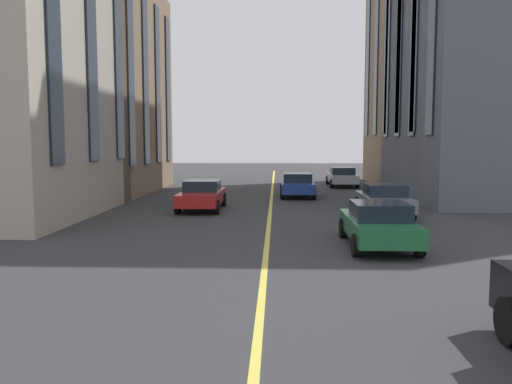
% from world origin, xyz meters
% --- Properties ---
extents(lane_centre_line, '(80.00, 0.16, 0.01)m').
position_xyz_m(lane_centre_line, '(20.00, 0.00, 0.00)').
color(lane_centre_line, '#D8C64C').
rests_on(lane_centre_line, ground_plane).
extents(car_green_oncoming, '(4.40, 1.95, 1.37)m').
position_xyz_m(car_green_oncoming, '(18.53, -3.36, 0.70)').
color(car_green_oncoming, '#1E6038').
rests_on(car_green_oncoming, ground_plane).
extents(car_grey_parked_b, '(4.40, 1.95, 1.37)m').
position_xyz_m(car_grey_parked_b, '(25.33, -4.90, 0.70)').
color(car_grey_parked_b, slate).
rests_on(car_grey_parked_b, ground_plane).
extents(car_silver_far, '(4.40, 1.95, 1.37)m').
position_xyz_m(car_silver_far, '(39.92, -4.90, 0.70)').
color(car_silver_far, '#B7BABF').
rests_on(car_silver_far, ground_plane).
extents(car_blue_trailing, '(4.40, 1.95, 1.37)m').
position_xyz_m(car_blue_trailing, '(32.86, -1.46, 0.70)').
color(car_blue_trailing, navy).
rests_on(car_blue_trailing, ground_plane).
extents(car_red_near, '(4.40, 1.95, 1.37)m').
position_xyz_m(car_red_near, '(26.95, 3.19, 0.70)').
color(car_red_near, '#B21E1E').
rests_on(car_red_near, ground_plane).
extents(building_left_far, '(12.57, 12.70, 13.13)m').
position_xyz_m(building_left_far, '(35.34, 13.79, 6.56)').
color(building_left_far, '#846B51').
rests_on(building_left_far, ground_plane).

